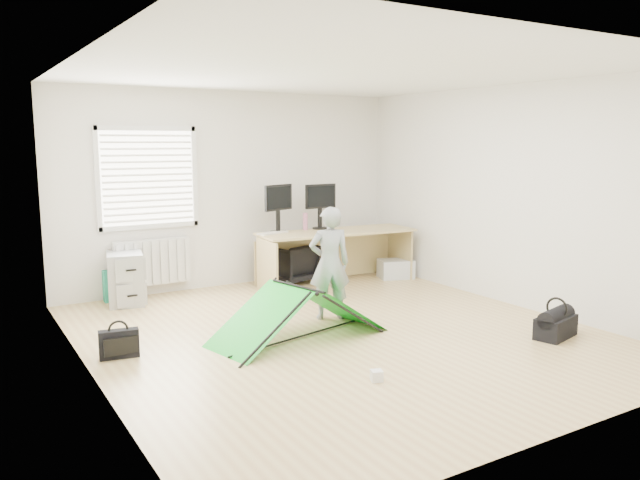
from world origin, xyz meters
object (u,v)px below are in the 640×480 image
office_chair (291,263)px  storage_crate (396,269)px  desk (337,258)px  laptop_bag (119,344)px  kite (298,313)px  person (330,263)px  monitor_right (320,213)px  filing_cabinet (125,278)px  duffel_bag (556,327)px  thermos (305,221)px  monitor_left (278,215)px

office_chair → storage_crate: office_chair is taller
desk → laptop_bag: desk is taller
desk → kite: size_ratio=1.27×
person → laptop_bag: size_ratio=3.57×
storage_crate → monitor_right: bearing=158.5°
filing_cabinet → kite: bearing=-51.7°
duffel_bag → filing_cabinet: bearing=119.0°
desk → laptop_bag: size_ratio=6.20×
filing_cabinet → laptop_bag: 2.07m
laptop_bag → thermos: bearing=40.9°
kite → storage_crate: kite is taller
thermos → monitor_left: bearing=-177.3°
monitor_right → duffel_bag: bearing=-81.3°
monitor_right → monitor_left: bearing=177.5°
office_chair → laptop_bag: bearing=20.1°
kite → duffel_bag: (2.30, -1.35, -0.16)m
filing_cabinet → duffel_bag: bearing=-34.9°
thermos → storage_crate: thermos is taller
filing_cabinet → office_chair: (2.35, -0.03, -0.05)m
duffel_bag → storage_crate: bearing=69.3°
storage_crate → duffel_bag: 3.15m
kite → monitor_left: bearing=54.7°
monitor_left → person: bearing=-117.6°
monitor_left → monitor_right: size_ratio=1.03×
kite → thermos: bearing=45.7°
desk → duffel_bag: desk is taller
filing_cabinet → person: person is taller
thermos → office_chair: size_ratio=0.40×
desk → person: (-1.02, -1.43, 0.26)m
filing_cabinet → kite: 2.62m
office_chair → storage_crate: (1.48, -0.54, -0.14)m
filing_cabinet → storage_crate: bearing=3.5°
kite → office_chair: bearing=50.2°
laptop_bag → duffel_bag: (4.03, -1.72, -0.03)m
thermos → laptop_bag: size_ratio=0.67×
monitor_left → storage_crate: 2.00m
monitor_right → person: bearing=-120.6°
monitor_left → laptop_bag: monitor_left is taller
desk → thermos: 0.69m
desk → monitor_right: monitor_right is taller
thermos → duffel_bag: thermos is taller
person → duffel_bag: person is taller
monitor_right → storage_crate: monitor_right is taller
office_chair → person: 1.96m
monitor_right → laptop_bag: (-3.32, -1.83, -0.87)m
filing_cabinet → monitor_right: size_ratio=1.31×
monitor_right → storage_crate: 1.44m
laptop_bag → desk: bearing=34.1°
storage_crate → kite: bearing=-146.3°
desk → office_chair: desk is taller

